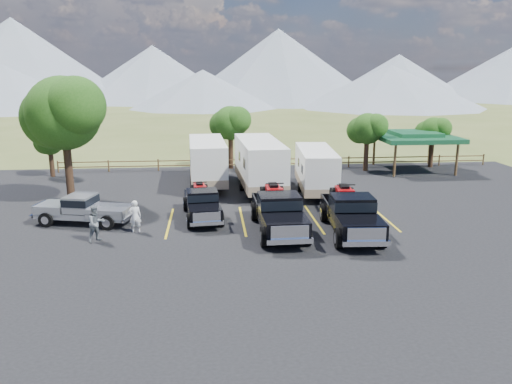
{
  "coord_description": "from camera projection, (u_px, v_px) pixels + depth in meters",
  "views": [
    {
      "loc": [
        -3.66,
        -22.36,
        8.23
      ],
      "look_at": [
        -1.23,
        4.23,
        1.6
      ],
      "focal_mm": 35.0,
      "sensor_mm": 36.0,
      "label": 1
    }
  ],
  "objects": [
    {
      "name": "tree_ne_a",
      "position": [
        367.0,
        129.0,
        40.31
      ],
      "size": [
        3.11,
        2.92,
        4.76
      ],
      "color": "black",
      "rests_on": "ground"
    },
    {
      "name": "rail_fence",
      "position": [
        279.0,
        162.0,
        41.83
      ],
      "size": [
        36.12,
        0.12,
        1.0
      ],
      "color": "brown",
      "rests_on": "ground"
    },
    {
      "name": "tree_nw_small",
      "position": [
        49.0,
        141.0,
        38.27
      ],
      "size": [
        2.59,
        2.43,
        3.85
      ],
      "color": "black",
      "rests_on": "ground"
    },
    {
      "name": "ground",
      "position": [
        290.0,
        245.0,
        23.91
      ],
      "size": [
        320.0,
        320.0,
        0.0
      ],
      "primitive_type": "plane",
      "color": "#4B5725",
      "rests_on": "ground"
    },
    {
      "name": "asphalt_lot",
      "position": [
        281.0,
        225.0,
        26.81
      ],
      "size": [
        44.0,
        34.0,
        0.04
      ],
      "primitive_type": "cube",
      "color": "black",
      "rests_on": "ground"
    },
    {
      "name": "mountain_range",
      "position": [
        193.0,
        70.0,
        123.77
      ],
      "size": [
        209.0,
        71.0,
        20.0
      ],
      "color": "gray",
      "rests_on": "ground"
    },
    {
      "name": "tree_ne_b",
      "position": [
        433.0,
        131.0,
        41.89
      ],
      "size": [
        2.77,
        2.59,
        4.27
      ],
      "color": "black",
      "rests_on": "ground"
    },
    {
      "name": "tree_north",
      "position": [
        230.0,
        123.0,
        41.19
      ],
      "size": [
        3.46,
        3.24,
        5.25
      ],
      "color": "black",
      "rests_on": "ground"
    },
    {
      "name": "rig_right",
      "position": [
        351.0,
        212.0,
        25.36
      ],
      "size": [
        2.68,
        6.81,
        2.24
      ],
      "rotation": [
        0.0,
        0.0,
        -0.06
      ],
      "color": "black",
      "rests_on": "asphalt_lot"
    },
    {
      "name": "trailer_left",
      "position": [
        207.0,
        162.0,
        35.57
      ],
      "size": [
        2.77,
        9.36,
        3.25
      ],
      "rotation": [
        0.0,
        0.0,
        0.05
      ],
      "color": "white",
      "rests_on": "asphalt_lot"
    },
    {
      "name": "rig_center",
      "position": [
        278.0,
        211.0,
        25.62
      ],
      "size": [
        2.49,
        6.77,
        2.24
      ],
      "rotation": [
        0.0,
        0.0,
        0.02
      ],
      "color": "black",
      "rests_on": "asphalt_lot"
    },
    {
      "name": "rig_left",
      "position": [
        202.0,
        202.0,
        27.96
      ],
      "size": [
        2.36,
        5.62,
        1.83
      ],
      "rotation": [
        0.0,
        0.0,
        0.1
      ],
      "color": "black",
      "rests_on": "asphalt_lot"
    },
    {
      "name": "pavilion",
      "position": [
        415.0,
        137.0,
        40.82
      ],
      "size": [
        6.2,
        6.2,
        3.22
      ],
      "color": "brown",
      "rests_on": "ground"
    },
    {
      "name": "pickup_silver",
      "position": [
        84.0,
        209.0,
        26.86
      ],
      "size": [
        5.59,
        2.91,
        1.6
      ],
      "rotation": [
        0.0,
        0.0,
        -1.81
      ],
      "color": "#9EA0A6",
      "rests_on": "asphalt_lot"
    },
    {
      "name": "trailer_center",
      "position": [
        260.0,
        165.0,
        33.91
      ],
      "size": [
        3.0,
        10.01,
        3.47
      ],
      "rotation": [
        0.0,
        0.0,
        0.05
      ],
      "color": "white",
      "rests_on": "asphalt_lot"
    },
    {
      "name": "trailer_right",
      "position": [
        316.0,
        170.0,
        33.42
      ],
      "size": [
        2.77,
        8.57,
        2.96
      ],
      "rotation": [
        0.0,
        0.0,
        -0.08
      ],
      "color": "white",
      "rests_on": "asphalt_lot"
    },
    {
      "name": "tree_big_nw",
      "position": [
        63.0,
        113.0,
        30.18
      ],
      "size": [
        5.54,
        5.18,
        7.84
      ],
      "color": "black",
      "rests_on": "ground"
    },
    {
      "name": "person_b",
      "position": [
        96.0,
        223.0,
        24.1
      ],
      "size": [
        1.12,
        1.1,
        1.81
      ],
      "primitive_type": "imported",
      "rotation": [
        0.0,
        0.0,
        0.71
      ],
      "color": "slate",
      "rests_on": "asphalt_lot"
    },
    {
      "name": "person_a",
      "position": [
        135.0,
        216.0,
        25.49
      ],
      "size": [
        0.67,
        0.49,
        1.68
      ],
      "primitive_type": "imported",
      "rotation": [
        0.0,
        0.0,
        3.3
      ],
      "color": "white",
      "rests_on": "asphalt_lot"
    },
    {
      "name": "stall_lines",
      "position": [
        278.0,
        220.0,
        27.77
      ],
      "size": [
        12.12,
        5.5,
        0.01
      ],
      "color": "gold",
      "rests_on": "asphalt_lot"
    }
  ]
}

